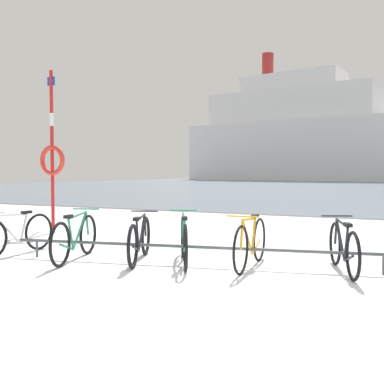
{
  "coord_description": "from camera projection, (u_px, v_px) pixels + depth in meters",
  "views": [
    {
      "loc": [
        1.67,
        -4.45,
        1.44
      ],
      "look_at": [
        -1.77,
        2.91,
        1.06
      ],
      "focal_mm": 41.83,
      "sensor_mm": 36.0,
      "label": 1
    }
  ],
  "objects": [
    {
      "name": "bike_rack",
      "position": [
        194.0,
        247.0,
        6.86
      ],
      "size": [
        5.93,
        1.25,
        0.31
      ],
      "color": "#4C5156",
      "rests_on": "ground"
    },
    {
      "name": "bicycle_0",
      "position": [
        16.0,
        234.0,
        7.72
      ],
      "size": [
        0.46,
        1.73,
        0.78
      ],
      "color": "black",
      "rests_on": "ground"
    },
    {
      "name": "bicycle_1",
      "position": [
        75.0,
        238.0,
        7.23
      ],
      "size": [
        0.62,
        1.72,
        0.81
      ],
      "color": "black",
      "rests_on": "ground"
    },
    {
      "name": "bicycle_2",
      "position": [
        140.0,
        239.0,
        7.15
      ],
      "size": [
        0.72,
        1.65,
        0.78
      ],
      "color": "black",
      "rests_on": "ground"
    },
    {
      "name": "bicycle_3",
      "position": [
        184.0,
        240.0,
        6.94
      ],
      "size": [
        0.87,
        1.57,
        0.81
      ],
      "color": "black",
      "rests_on": "ground"
    },
    {
      "name": "bicycle_4",
      "position": [
        251.0,
        243.0,
        6.67
      ],
      "size": [
        0.46,
        1.74,
        0.82
      ],
      "color": "black",
      "rests_on": "ground"
    },
    {
      "name": "bicycle_5",
      "position": [
        343.0,
        248.0,
        6.36
      ],
      "size": [
        0.68,
        1.59,
        0.78
      ],
      "color": "black",
      "rests_on": "ground"
    },
    {
      "name": "rescue_post",
      "position": [
        52.0,
        156.0,
        10.42
      ],
      "size": [
        0.72,
        0.11,
        3.78
      ],
      "color": "red",
      "rests_on": "ground"
    },
    {
      "name": "ferry_ship",
      "position": [
        296.0,
        136.0,
        74.5
      ],
      "size": [
        37.6,
        16.33,
        21.7
      ],
      "color": "white",
      "rests_on": "ground"
    }
  ]
}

